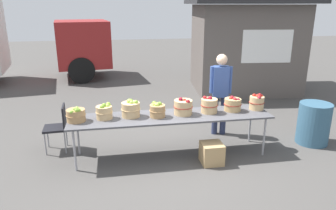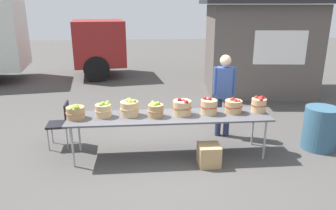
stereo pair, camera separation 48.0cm
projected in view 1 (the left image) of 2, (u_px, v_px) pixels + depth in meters
The scene contains 15 objects.
ground_plane at pixel (171, 155), 5.72m from camera, with size 40.00×40.00×0.00m, color #474442.
market_table at pixel (171, 117), 5.51m from camera, with size 3.50×0.76×0.75m.
apple_basket_green_0 at pixel (76, 115), 5.19m from camera, with size 0.32×0.32×0.26m.
apple_basket_green_1 at pixel (104, 112), 5.32m from camera, with size 0.29×0.29×0.27m.
apple_basket_green_2 at pixel (131, 109), 5.41m from camera, with size 0.33×0.33×0.31m.
apple_basket_green_3 at pixel (157, 110), 5.40m from camera, with size 0.28×0.28×0.27m.
apple_basket_red_0 at pixel (183, 107), 5.53m from camera, with size 0.34×0.34×0.31m.
apple_basket_red_1 at pixel (209, 105), 5.62m from camera, with size 0.31×0.31×0.30m.
apple_basket_red_2 at pixel (233, 104), 5.72m from camera, with size 0.32×0.32×0.27m.
apple_basket_red_3 at pixel (257, 102), 5.80m from camera, with size 0.28×0.28×0.30m.
vendor_adult at pixel (220, 88), 6.36m from camera, with size 0.43×0.28×1.68m.
food_kiosk at pixel (245, 45), 9.79m from camera, with size 3.79×3.26×2.74m.
folding_chair at pixel (59, 124), 5.76m from camera, with size 0.42×0.42×0.86m.
trash_barrel at pixel (314, 123), 6.10m from camera, with size 0.60×0.60×0.81m, color #335972.
produce_crate at pixel (212, 153), 5.37m from camera, with size 0.36×0.36×0.36m, color tan.
Camera 1 is at (-0.95, -5.09, 2.60)m, focal length 33.76 mm.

